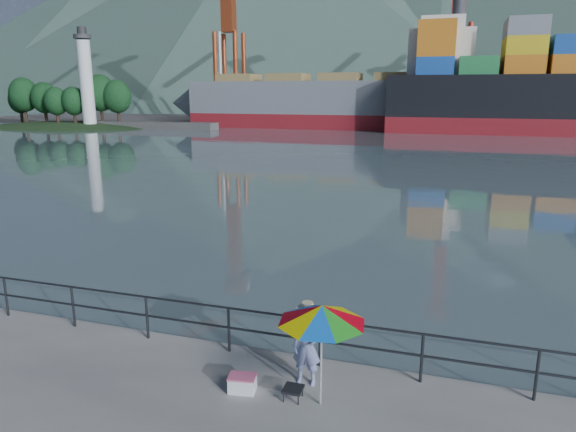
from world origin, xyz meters
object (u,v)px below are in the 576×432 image
Objects in this scene: fisherman at (307,347)px; beach_umbrella at (322,314)px; cooler_bag at (242,384)px; bulk_carrier at (350,100)px.

beach_umbrella is (0.42, -0.59, 0.98)m from fisherman.
cooler_bag is (-1.49, -0.04, -1.60)m from beach_umbrella.
bulk_carrier is at bearing 89.95° from cooler_bag.
bulk_carrier reaches higher than cooler_bag.
beach_umbrella is at bearing -54.50° from fisherman.
fisherman is at bearing 125.20° from beach_umbrella.
beach_umbrella reaches higher than cooler_bag.
beach_umbrella is 0.04× the size of bulk_carrier.
fisherman is at bearing 21.28° from cooler_bag.
beach_umbrella is 3.88× the size of cooler_bag.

